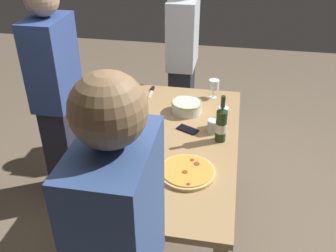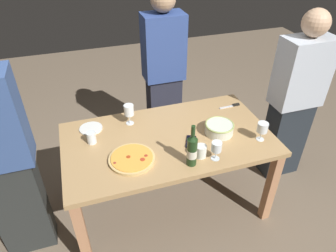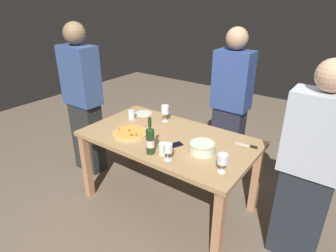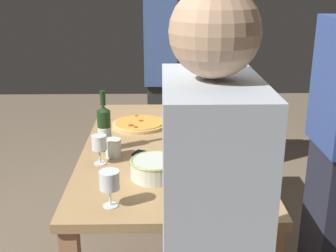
{
  "view_description": "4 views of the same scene",
  "coord_description": "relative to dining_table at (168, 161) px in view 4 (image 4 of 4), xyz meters",
  "views": [
    {
      "loc": [
        -2.03,
        -0.37,
        2.11
      ],
      "look_at": [
        0.0,
        0.0,
        0.86
      ],
      "focal_mm": 40.65,
      "sensor_mm": 36.0,
      "label": 1
    },
    {
      "loc": [
        -0.58,
        -1.79,
        2.2
      ],
      "look_at": [
        0.0,
        0.0,
        0.86
      ],
      "focal_mm": 32.86,
      "sensor_mm": 36.0,
      "label": 2
    },
    {
      "loc": [
        1.38,
        -1.9,
        1.93
      ],
      "look_at": [
        0.0,
        0.0,
        0.86
      ],
      "focal_mm": 30.17,
      "sensor_mm": 36.0,
      "label": 3
    },
    {
      "loc": [
        2.2,
        -0.04,
        1.61
      ],
      "look_at": [
        0.0,
        0.0,
        0.86
      ],
      "focal_mm": 46.61,
      "sensor_mm": 36.0,
      "label": 4
    }
  ],
  "objects": [
    {
      "name": "wine_glass_by_bottle",
      "position": [
        0.66,
        -0.24,
        0.2
      ],
      "size": [
        0.08,
        0.08,
        0.15
      ],
      "color": "white",
      "rests_on": "dining_table"
    },
    {
      "name": "cup_amber",
      "position": [
        -0.56,
        0.12,
        0.14
      ],
      "size": [
        0.07,
        0.07,
        0.09
      ],
      "primitive_type": "cylinder",
      "color": "white",
      "rests_on": "dining_table"
    },
    {
      "name": "dining_table",
      "position": [
        0.0,
        0.0,
        0.0
      ],
      "size": [
        1.6,
        0.9,
        0.75
      ],
      "color": "tan",
      "rests_on": "ground"
    },
    {
      "name": "side_plate",
      "position": [
        -0.55,
        0.3,
        0.1
      ],
      "size": [
        0.18,
        0.18,
        0.01
      ],
      "primitive_type": "cylinder",
      "color": "white",
      "rests_on": "dining_table"
    },
    {
      "name": "cell_phone",
      "position": [
        0.15,
        -0.11,
        0.1
      ],
      "size": [
        0.13,
        0.16,
        0.01
      ],
      "primitive_type": "cube",
      "rotation": [
        0.0,
        0.0,
        5.83
      ],
      "color": "black",
      "rests_on": "dining_table"
    },
    {
      "name": "cup_ceramic",
      "position": [
        0.15,
        -0.28,
        0.14
      ],
      "size": [
        0.08,
        0.08,
        0.09
      ],
      "primitive_type": "cylinder",
      "color": "silver",
      "rests_on": "dining_table"
    },
    {
      "name": "wine_glass_near_pizza",
      "position": [
        0.24,
        -0.34,
        0.19
      ],
      "size": [
        0.07,
        0.07,
        0.14
      ],
      "color": "white",
      "rests_on": "dining_table"
    },
    {
      "name": "serving_bowl",
      "position": [
        0.4,
        -0.07,
        0.14
      ],
      "size": [
        0.23,
        0.23,
        0.09
      ],
      "color": "silver",
      "rests_on": "dining_table"
    },
    {
      "name": "pizza",
      "position": [
        -0.32,
        -0.17,
        0.11
      ],
      "size": [
        0.33,
        0.33,
        0.03
      ],
      "color": "tan",
      "rests_on": "dining_table"
    },
    {
      "name": "pizza_knife",
      "position": [
        0.69,
        0.26,
        0.1
      ],
      "size": [
        0.19,
        0.03,
        0.02
      ],
      "color": "silver",
      "rests_on": "dining_table"
    },
    {
      "name": "wine_glass_far_left",
      "position": [
        -0.24,
        0.28,
        0.21
      ],
      "size": [
        0.08,
        0.08,
        0.17
      ],
      "color": "white",
      "rests_on": "dining_table"
    },
    {
      "name": "wine_bottle",
      "position": [
        0.06,
        -0.33,
        0.22
      ],
      "size": [
        0.07,
        0.07,
        0.32
      ],
      "color": "#1E391A",
      "rests_on": "dining_table"
    },
    {
      "name": "person_guest_right",
      "position": [
        -1.15,
        -0.04,
        0.22
      ],
      "size": [
        0.41,
        0.24,
        1.71
      ],
      "rotation": [
        0.0,
        0.0,
        0.03
      ],
      "color": "#292C2B",
      "rests_on": "ground"
    }
  ]
}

